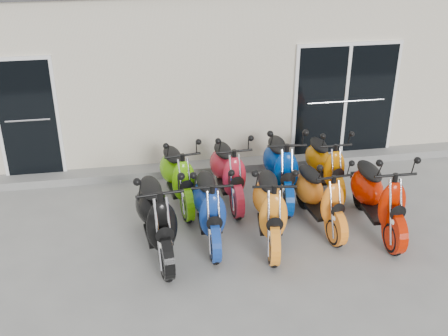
{
  "coord_description": "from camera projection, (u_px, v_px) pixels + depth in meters",
  "views": [
    {
      "loc": [
        -1.36,
        -7.4,
        4.8
      ],
      "look_at": [
        0.0,
        0.6,
        0.75
      ],
      "focal_mm": 45.0,
      "sensor_mm": 36.0,
      "label": 1
    }
  ],
  "objects": [
    {
      "name": "scooter_back_green",
      "position": [
        177.0,
        168.0,
        9.26
      ],
      "size": [
        0.9,
        1.89,
        1.34
      ],
      "primitive_type": null,
      "rotation": [
        0.0,
        0.0,
        0.13
      ],
      "color": "#5AB008",
      "rests_on": "ground"
    },
    {
      "name": "scooter_front_blue",
      "position": [
        209.0,
        199.0,
        8.31
      ],
      "size": [
        0.72,
        1.87,
        1.37
      ],
      "primitive_type": null,
      "rotation": [
        0.0,
        0.0,
        -0.02
      ],
      "color": "navy",
      "rests_on": "ground"
    },
    {
      "name": "door_right",
      "position": [
        345.0,
        97.0,
        10.62
      ],
      "size": [
        2.02,
        0.08,
        2.22
      ],
      "primitive_type": "cube",
      "color": "black",
      "rests_on": "front_step"
    },
    {
      "name": "scooter_back_blue",
      "position": [
        281.0,
        159.0,
        9.42
      ],
      "size": [
        0.89,
        2.02,
        1.45
      ],
      "primitive_type": null,
      "rotation": [
        0.0,
        0.0,
        -0.09
      ],
      "color": "navy",
      "rests_on": "ground"
    },
    {
      "name": "building",
      "position": [
        190.0,
        46.0,
        12.75
      ],
      "size": [
        14.0,
        6.0,
        3.2
      ],
      "primitive_type": "cube",
      "color": "beige",
      "rests_on": "ground"
    },
    {
      "name": "scooter_front_red",
      "position": [
        379.0,
        188.0,
        8.51
      ],
      "size": [
        0.75,
        1.98,
        1.45
      ],
      "primitive_type": null,
      "rotation": [
        0.0,
        0.0,
        -0.02
      ],
      "color": "#C01900",
      "rests_on": "ground"
    },
    {
      "name": "door_left",
      "position": [
        28.0,
        116.0,
        9.75
      ],
      "size": [
        1.07,
        0.08,
        2.22
      ],
      "primitive_type": "cube",
      "color": "black",
      "rests_on": "front_step"
    },
    {
      "name": "scooter_front_orange_a",
      "position": [
        270.0,
        199.0,
        8.26
      ],
      "size": [
        0.97,
        2.0,
        1.42
      ],
      "primitive_type": null,
      "rotation": [
        0.0,
        0.0,
        -0.15
      ],
      "color": "orange",
      "rests_on": "ground"
    },
    {
      "name": "scooter_front_orange_b",
      "position": [
        320.0,
        189.0,
        8.65
      ],
      "size": [
        0.85,
        1.83,
        1.3
      ],
      "primitive_type": null,
      "rotation": [
        0.0,
        0.0,
        0.12
      ],
      "color": "orange",
      "rests_on": "ground"
    },
    {
      "name": "ground",
      "position": [
        230.0,
        227.0,
        8.88
      ],
      "size": [
        80.0,
        80.0,
        0.0
      ],
      "primitive_type": "plane",
      "color": "gray",
      "rests_on": "ground"
    },
    {
      "name": "front_step",
      "position": [
        211.0,
        167.0,
        10.63
      ],
      "size": [
        14.0,
        0.4,
        0.15
      ],
      "primitive_type": "cube",
      "color": "gray",
      "rests_on": "ground"
    },
    {
      "name": "scooter_front_black",
      "position": [
        156.0,
        207.0,
        7.96
      ],
      "size": [
        0.95,
        2.09,
        1.5
      ],
      "primitive_type": null,
      "rotation": [
        0.0,
        0.0,
        0.11
      ],
      "color": "black",
      "rests_on": "ground"
    },
    {
      "name": "scooter_back_yellow",
      "position": [
        326.0,
        157.0,
        9.69
      ],
      "size": [
        0.65,
        1.74,
        1.28
      ],
      "primitive_type": null,
      "rotation": [
        0.0,
        0.0,
        0.01
      ],
      "color": "#D47403",
      "rests_on": "ground"
    },
    {
      "name": "scooter_back_red",
      "position": [
        228.0,
        164.0,
        9.36
      ],
      "size": [
        0.76,
        1.88,
        1.36
      ],
      "primitive_type": null,
      "rotation": [
        0.0,
        0.0,
        0.05
      ],
      "color": "red",
      "rests_on": "ground"
    }
  ]
}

